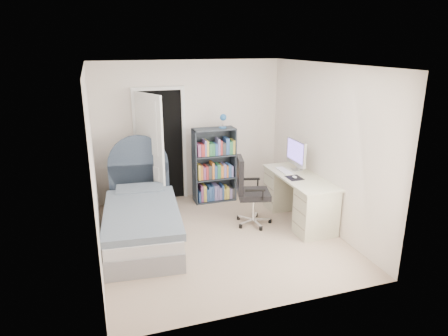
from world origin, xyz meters
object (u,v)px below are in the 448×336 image
object	(u,v)px
bed	(142,218)
nightstand	(132,186)
office_chair	(248,188)
floor_lamp	(148,180)
desk	(299,196)
bookcase	(215,168)

from	to	relation	value
bed	nightstand	bearing A→B (deg)	90.46
nightstand	bed	bearing A→B (deg)	-89.54
bed	nightstand	world-z (taller)	bed
nightstand	office_chair	bearing A→B (deg)	-38.47
bed	floor_lamp	distance (m)	1.09
nightstand	floor_lamp	xyz separation A→B (m)	(0.26, -0.22, 0.16)
bed	floor_lamp	size ratio (longest dim) A/B	1.75
nightstand	desk	distance (m)	2.88
bed	office_chair	size ratio (longest dim) A/B	2.05
floor_lamp	bookcase	size ratio (longest dim) A/B	0.81
bed	office_chair	bearing A→B (deg)	-2.42
bed	nightstand	xyz separation A→B (m)	(-0.01, 1.25, 0.06)
floor_lamp	bookcase	world-z (taller)	bookcase
bed	floor_lamp	bearing A→B (deg)	76.51
nightstand	office_chair	distance (m)	2.14
bed	desk	world-z (taller)	bed
floor_lamp	bookcase	bearing A→B (deg)	1.41
bookcase	nightstand	bearing A→B (deg)	172.63
bookcase	desk	distance (m)	1.63
office_chair	nightstand	bearing A→B (deg)	141.53
floor_lamp	office_chair	size ratio (longest dim) A/B	1.17
office_chair	desk	bearing A→B (deg)	-7.55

